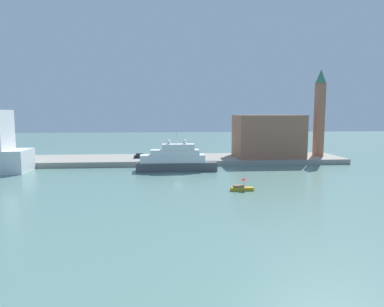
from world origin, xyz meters
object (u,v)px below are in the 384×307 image
object	(u,v)px
harbor_building	(268,136)
bell_tower	(320,110)
person_figure	(152,157)
mooring_bollard	(184,160)
parked_car	(140,156)
small_motorboat	(242,187)
large_yacht	(175,160)

from	to	relation	value
harbor_building	bell_tower	bearing A→B (deg)	2.57
person_figure	mooring_bollard	bearing A→B (deg)	-18.23
parked_car	person_figure	distance (m)	6.10
harbor_building	person_figure	distance (m)	38.98
bell_tower	small_motorboat	bearing A→B (deg)	-130.05
bell_tower	large_yacht	bearing A→B (deg)	-160.95
large_yacht	small_motorboat	size ratio (longest dim) A/B	4.66
bell_tower	parked_car	bearing A→B (deg)	-179.24
large_yacht	parked_car	distance (m)	19.51
small_motorboat	bell_tower	distance (m)	58.43
large_yacht	bell_tower	xyz separation A→B (m)	(49.11, 16.96, 14.25)
parked_car	bell_tower	bearing A→B (deg)	0.76
small_motorboat	large_yacht	bearing A→B (deg)	116.69
parked_car	mooring_bollard	size ratio (longest dim) A/B	5.42
bell_tower	parked_car	size ratio (longest dim) A/B	7.28
harbor_building	parked_car	distance (m)	42.66
mooring_bollard	person_figure	bearing A→B (deg)	161.77
parked_car	small_motorboat	bearing A→B (deg)	-60.38
bell_tower	person_figure	size ratio (longest dim) A/B	16.38
bell_tower	mooring_bollard	size ratio (longest dim) A/B	39.43
large_yacht	mooring_bollard	size ratio (longest dim) A/B	30.61
large_yacht	bell_tower	world-z (taller)	bell_tower
large_yacht	person_figure	size ratio (longest dim) A/B	12.72
parked_car	mooring_bollard	world-z (taller)	parked_car
large_yacht	small_motorboat	distance (m)	29.13
small_motorboat	bell_tower	xyz separation A→B (m)	(36.07, 42.90, 16.52)
harbor_building	person_figure	world-z (taller)	harbor_building
harbor_building	mooring_bollard	size ratio (longest dim) A/B	29.20
harbor_building	person_figure	size ratio (longest dim) A/B	12.13
person_figure	harbor_building	bearing A→B (deg)	6.89
harbor_building	mooring_bollard	world-z (taller)	harbor_building
large_yacht	person_figure	world-z (taller)	large_yacht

